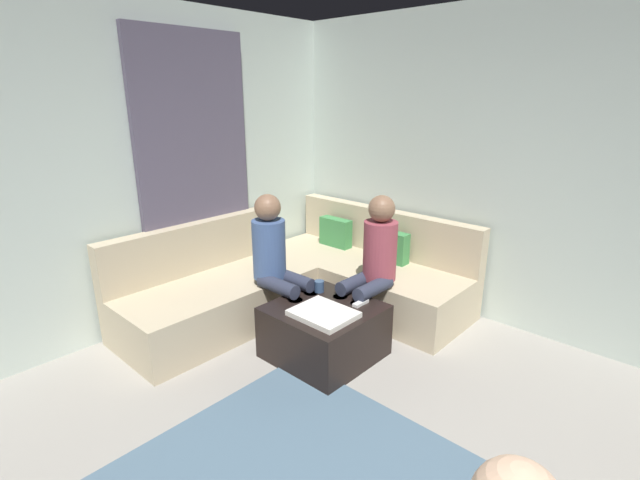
% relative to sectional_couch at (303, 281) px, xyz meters
% --- Properties ---
extents(wall_back, '(6.00, 0.12, 2.70)m').
position_rel_sectional_couch_xyz_m(wall_back, '(2.08, 1.06, 1.07)').
color(wall_back, silver).
rests_on(wall_back, ground_plane).
extents(wall_left, '(0.12, 6.00, 2.70)m').
position_rel_sectional_couch_xyz_m(wall_left, '(-0.86, -1.88, 1.07)').
color(wall_left, silver).
rests_on(wall_left, ground_plane).
extents(curtain_panel, '(0.06, 1.10, 2.50)m').
position_rel_sectional_couch_xyz_m(curtain_panel, '(-0.76, -0.58, 0.97)').
color(curtain_panel, '#595166').
rests_on(curtain_panel, ground_plane).
extents(sectional_couch, '(2.10, 2.55, 0.87)m').
position_rel_sectional_couch_xyz_m(sectional_couch, '(0.00, 0.00, 0.00)').
color(sectional_couch, '#C6B593').
rests_on(sectional_couch, ground_plane).
extents(ottoman, '(0.76, 0.76, 0.42)m').
position_rel_sectional_couch_xyz_m(ottoman, '(0.70, -0.47, -0.07)').
color(ottoman, black).
rests_on(ottoman, ground_plane).
extents(folded_blanket, '(0.44, 0.36, 0.04)m').
position_rel_sectional_couch_xyz_m(folded_blanket, '(0.80, -0.59, 0.16)').
color(folded_blanket, white).
rests_on(folded_blanket, ottoman).
extents(coffee_mug, '(0.08, 0.08, 0.10)m').
position_rel_sectional_couch_xyz_m(coffee_mug, '(0.48, -0.29, 0.19)').
color(coffee_mug, '#334C72').
rests_on(coffee_mug, ottoman).
extents(game_remote, '(0.05, 0.15, 0.02)m').
position_rel_sectional_couch_xyz_m(game_remote, '(0.88, -0.25, 0.15)').
color(game_remote, white).
rests_on(game_remote, ottoman).
extents(person_on_couch_back, '(0.30, 0.60, 1.20)m').
position_rel_sectional_couch_xyz_m(person_on_couch_back, '(0.76, 0.06, 0.38)').
color(person_on_couch_back, '#2D3347').
rests_on(person_on_couch_back, ground_plane).
extents(person_on_couch_side, '(0.60, 0.30, 1.20)m').
position_rel_sectional_couch_xyz_m(person_on_couch_side, '(0.15, -0.45, 0.38)').
color(person_on_couch_side, '#2D3347').
rests_on(person_on_couch_side, ground_plane).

